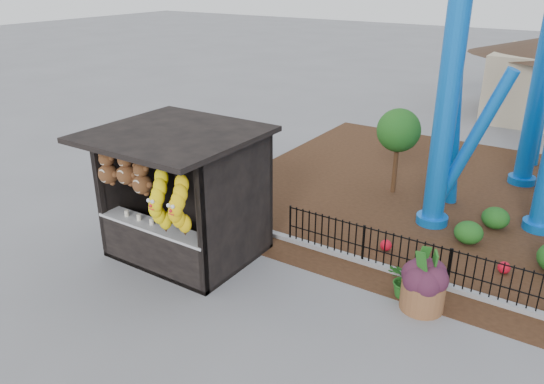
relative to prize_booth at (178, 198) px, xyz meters
The scene contains 7 objects.
ground 3.47m from the prize_booth, 16.84° to the right, with size 120.00×120.00×0.00m, color slate.
mulch_bed 10.07m from the prize_booth, 45.47° to the left, with size 18.00×12.00×0.02m, color #331E11.
curb 7.44m from the prize_booth, 16.72° to the left, with size 18.00×0.18×0.12m, color gray.
prize_booth is the anchor object (origin of this frame).
terracotta_planter 5.78m from the prize_booth, 11.41° to the left, with size 0.89×0.89×0.62m, color brown.
planter_foliage 5.68m from the prize_booth, 11.41° to the left, with size 0.70×0.70×0.64m, color #381626.
potted_plant 5.40m from the prize_booth, 14.41° to the left, with size 0.73×0.63×0.81m, color #1C4C16.
Camera 1 is at (4.99, -7.26, 6.44)m, focal length 35.00 mm.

